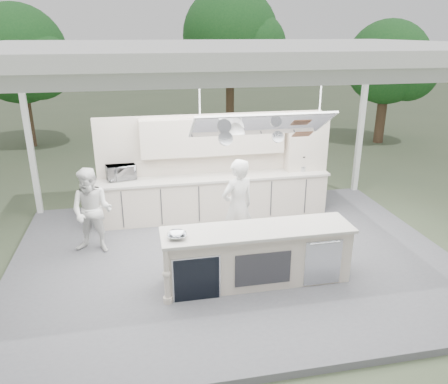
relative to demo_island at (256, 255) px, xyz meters
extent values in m
plane|color=#444E36|center=(-0.18, 0.91, -0.60)|extent=(90.00, 90.00, 0.00)
cube|color=#57575C|center=(-0.18, 0.91, -0.54)|extent=(8.00, 6.00, 0.12)
cube|color=white|center=(3.72, 3.81, 1.25)|extent=(0.12, 0.12, 3.70)
cube|color=white|center=(-4.08, 3.81, 1.25)|extent=(0.12, 0.12, 3.70)
cube|color=white|center=(-0.18, 0.91, 3.18)|extent=(8.20, 6.20, 0.16)
cube|color=white|center=(-0.18, -1.99, 3.02)|extent=(8.00, 0.12, 0.16)
cube|color=white|center=(-0.18, 3.81, 3.02)|extent=(8.00, 0.12, 0.16)
cube|color=white|center=(0.02, 0.01, 2.15)|extent=(2.00, 0.71, 0.43)
cube|color=white|center=(0.02, 0.01, 2.15)|extent=(2.06, 0.76, 0.46)
cylinder|color=white|center=(-0.88, 0.01, 2.63)|extent=(0.02, 0.02, 0.95)
cylinder|color=white|center=(0.92, 0.01, 2.63)|extent=(0.02, 0.02, 0.95)
cylinder|color=silver|center=(-0.48, 0.16, 1.93)|extent=(0.22, 0.14, 0.21)
cylinder|color=silver|center=(0.32, 0.11, 1.93)|extent=(0.18, 0.12, 0.18)
cube|color=#9C5E3E|center=(0.72, 0.13, 1.95)|extent=(0.28, 0.18, 0.12)
cube|color=beige|center=(0.02, 0.01, -0.03)|extent=(3.00, 0.70, 0.90)
cube|color=beige|center=(0.02, 0.01, 0.45)|extent=(3.10, 0.78, 0.05)
cylinder|color=beige|center=(-1.48, -0.34, -0.02)|extent=(0.11, 0.11, 0.92)
cube|color=black|center=(-1.03, -0.34, -0.12)|extent=(0.70, 0.04, 0.72)
cube|color=silver|center=(-1.03, -0.35, -0.12)|extent=(0.74, 0.03, 0.72)
cube|color=#2D2D31|center=(0.02, -0.35, -0.06)|extent=(0.90, 0.02, 0.55)
cube|color=silver|center=(1.02, -0.35, -0.06)|extent=(0.62, 0.02, 0.78)
cube|color=beige|center=(-0.18, 2.81, -0.03)|extent=(5.00, 0.65, 0.90)
cube|color=beige|center=(-0.18, 2.81, 0.45)|extent=(5.08, 0.72, 0.05)
cube|color=beige|center=(-0.18, 3.11, 0.65)|extent=(5.00, 0.10, 2.25)
cube|color=beige|center=(-0.18, 2.98, 1.32)|extent=(3.10, 0.38, 0.80)
cube|color=beige|center=(1.92, 2.93, 1.07)|extent=(0.90, 0.45, 1.30)
cube|color=#9C5E3E|center=(1.92, 2.93, 1.07)|extent=(0.84, 0.40, 0.03)
cylinder|color=silver|center=(1.82, 2.79, 0.53)|extent=(0.20, 0.20, 0.12)
cylinder|color=black|center=(1.82, 2.79, 0.69)|extent=(0.17, 0.17, 0.20)
cylinder|color=black|center=(2.17, 2.79, 0.52)|extent=(0.16, 0.16, 0.10)
cone|color=black|center=(2.17, 2.79, 0.69)|extent=(0.14, 0.14, 0.24)
cylinder|color=#4E3527|center=(-5.68, 10.91, 0.45)|extent=(0.36, 0.36, 2.10)
sphere|color=#256023|center=(-5.68, 10.91, 2.69)|extent=(3.40, 3.40, 3.40)
sphere|color=#256023|center=(-5.00, 10.40, 2.35)|extent=(2.38, 2.38, 2.38)
cylinder|color=#4E3527|center=(2.32, 12.91, 0.63)|extent=(0.36, 0.36, 2.45)
sphere|color=#256023|center=(2.32, 12.91, 3.25)|extent=(4.00, 4.00, 4.00)
sphere|color=#256023|center=(3.12, 12.31, 2.85)|extent=(2.80, 2.80, 2.80)
cylinder|color=#4E3527|center=(7.32, 8.91, 0.37)|extent=(0.36, 0.36, 1.92)
sphere|color=#256023|center=(7.32, 8.91, 2.38)|extent=(3.00, 3.00, 3.00)
sphere|color=#256023|center=(7.92, 8.46, 2.08)|extent=(2.10, 2.10, 2.10)
imported|color=white|center=(-0.07, 1.04, 0.44)|extent=(0.78, 0.65, 1.82)
imported|color=white|center=(-2.68, 1.62, 0.34)|extent=(0.94, 0.83, 1.63)
imported|color=silver|center=(-2.17, 2.99, 0.64)|extent=(0.67, 0.53, 0.33)
imported|color=silver|center=(-1.28, -0.08, 0.51)|extent=(0.33, 0.33, 0.07)
imported|color=silver|center=(-1.28, 0.01, 0.51)|extent=(0.31, 0.31, 0.07)
camera|label=1|loc=(-1.75, -6.09, 3.44)|focal=35.00mm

